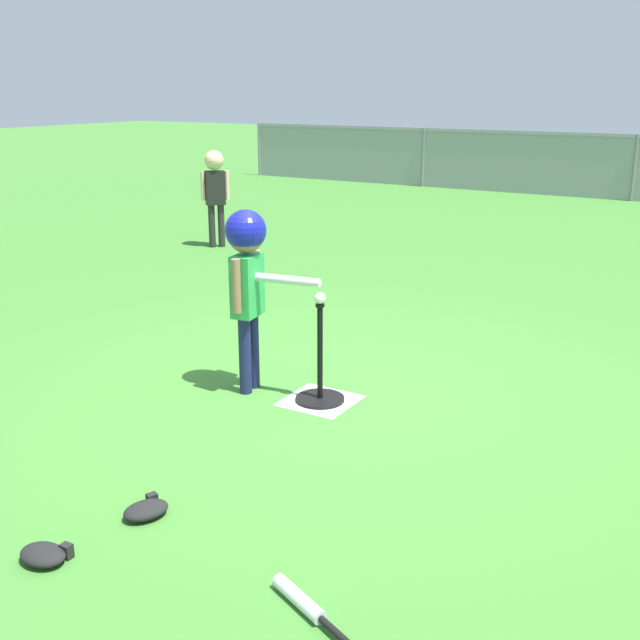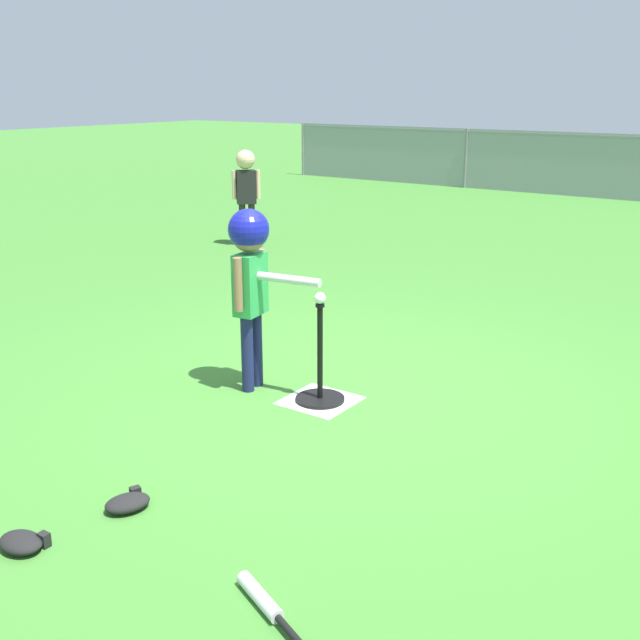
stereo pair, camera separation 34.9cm
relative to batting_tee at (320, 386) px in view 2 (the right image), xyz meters
The scene contains 9 objects.
ground_plane 0.18m from the batting_tee, 56.97° to the left, with size 60.00×60.00×0.00m, color #3D7A2D.
home_plate 0.10m from the batting_tee, 33.69° to the left, with size 0.44×0.44×0.01m, color white.
batting_tee is the anchor object (origin of this frame).
baseball_on_tee 0.59m from the batting_tee, 26.57° to the left, with size 0.07×0.07×0.07m, color white.
batter_child 0.92m from the batting_tee, behind, with size 0.64×0.34×1.22m.
fielder_near_right 5.22m from the batting_tee, 135.38° to the left, with size 0.27×0.27×1.20m.
spare_bat_silver 2.12m from the batting_tee, 60.43° to the right, with size 0.58×0.29×0.06m.
glove_by_plate 1.63m from the batting_tee, 89.62° to the right, with size 0.23×0.26×0.07m.
glove_near_bats 2.14m from the batting_tee, 92.97° to the right, with size 0.22×0.18×0.07m.
Camera 2 is at (2.61, -3.94, 1.97)m, focal length 43.54 mm.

